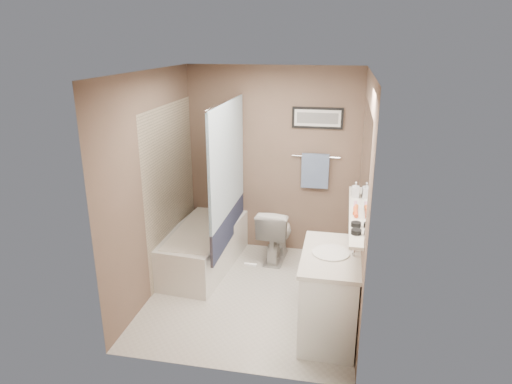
% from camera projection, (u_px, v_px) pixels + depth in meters
% --- Properties ---
extents(ground, '(2.50, 2.50, 0.00)m').
position_uv_depth(ground, '(253.00, 294.00, 5.07)').
color(ground, silver).
rests_on(ground, ground).
extents(ceiling, '(2.20, 2.50, 0.04)m').
position_uv_depth(ceiling, '(253.00, 74.00, 4.31)').
color(ceiling, silver).
rests_on(ceiling, wall_back).
extents(wall_back, '(2.20, 0.04, 2.40)m').
position_uv_depth(wall_back, '(272.00, 162.00, 5.83)').
color(wall_back, brown).
rests_on(wall_back, ground).
extents(wall_front, '(2.20, 0.04, 2.40)m').
position_uv_depth(wall_front, '(222.00, 241.00, 3.54)').
color(wall_front, brown).
rests_on(wall_front, ground).
extents(wall_left, '(0.04, 2.50, 2.40)m').
position_uv_depth(wall_left, '(155.00, 186.00, 4.88)').
color(wall_left, brown).
rests_on(wall_left, ground).
extents(wall_right, '(0.04, 2.50, 2.40)m').
position_uv_depth(wall_right, '(361.00, 199.00, 4.48)').
color(wall_right, brown).
rests_on(wall_right, ground).
extents(tile_surround, '(0.02, 1.55, 2.00)m').
position_uv_depth(tile_surround, '(172.00, 189.00, 5.41)').
color(tile_surround, tan).
rests_on(tile_surround, wall_left).
extents(curtain_rod, '(0.02, 1.55, 0.02)m').
position_uv_depth(curtain_rod, '(226.00, 101.00, 4.95)').
color(curtain_rod, silver).
rests_on(curtain_rod, wall_left).
extents(curtain_upper, '(0.03, 1.45, 1.28)m').
position_uv_depth(curtain_upper, '(227.00, 159.00, 5.16)').
color(curtain_upper, silver).
rests_on(curtain_upper, curtain_rod).
extents(curtain_lower, '(0.03, 1.45, 0.36)m').
position_uv_depth(curtain_lower, '(229.00, 226.00, 5.42)').
color(curtain_lower, '#252B45').
rests_on(curtain_lower, curtain_rod).
extents(mirror, '(0.02, 1.60, 1.00)m').
position_uv_depth(mirror, '(365.00, 161.00, 4.21)').
color(mirror, silver).
rests_on(mirror, wall_right).
extents(shelf, '(0.12, 1.60, 0.03)m').
position_uv_depth(shelf, '(355.00, 213.00, 4.39)').
color(shelf, silver).
rests_on(shelf, wall_right).
extents(towel_bar, '(0.60, 0.02, 0.02)m').
position_uv_depth(towel_bar, '(316.00, 157.00, 5.68)').
color(towel_bar, silver).
rests_on(towel_bar, wall_back).
extents(towel, '(0.34, 0.05, 0.44)m').
position_uv_depth(towel, '(315.00, 171.00, 5.72)').
color(towel, '#8BA5CA').
rests_on(towel, towel_bar).
extents(art_frame, '(0.62, 0.02, 0.26)m').
position_uv_depth(art_frame, '(318.00, 118.00, 5.54)').
color(art_frame, black).
rests_on(art_frame, wall_back).
extents(art_mat, '(0.56, 0.00, 0.20)m').
position_uv_depth(art_mat, '(317.00, 118.00, 5.53)').
color(art_mat, white).
rests_on(art_mat, art_frame).
extents(art_image, '(0.50, 0.00, 0.13)m').
position_uv_depth(art_image, '(317.00, 118.00, 5.53)').
color(art_image, '#595959').
rests_on(art_image, art_mat).
extents(door, '(0.80, 0.02, 2.00)m').
position_uv_depth(door, '(291.00, 272.00, 3.49)').
color(door, silver).
rests_on(door, wall_front).
extents(door_handle, '(0.10, 0.02, 0.02)m').
position_uv_depth(door_handle, '(250.00, 265.00, 3.60)').
color(door_handle, silver).
rests_on(door_handle, door).
extents(bathtub, '(0.83, 1.56, 0.50)m').
position_uv_depth(bathtub, '(202.00, 248.00, 5.62)').
color(bathtub, white).
rests_on(bathtub, ground).
extents(tub_rim, '(0.56, 1.36, 0.02)m').
position_uv_depth(tub_rim, '(202.00, 229.00, 5.54)').
color(tub_rim, white).
rests_on(tub_rim, bathtub).
extents(toilet, '(0.43, 0.71, 0.70)m').
position_uv_depth(toilet, '(276.00, 233.00, 5.79)').
color(toilet, silver).
rests_on(toilet, ground).
extents(vanity, '(0.52, 0.91, 0.80)m').
position_uv_depth(vanity, '(330.00, 296.00, 4.28)').
color(vanity, white).
rests_on(vanity, ground).
extents(countertop, '(0.54, 0.96, 0.04)m').
position_uv_depth(countertop, '(332.00, 256.00, 4.15)').
color(countertop, beige).
rests_on(countertop, vanity).
extents(sink_basin, '(0.34, 0.34, 0.01)m').
position_uv_depth(sink_basin, '(331.00, 253.00, 4.14)').
color(sink_basin, silver).
rests_on(sink_basin, countertop).
extents(faucet_spout, '(0.02, 0.02, 0.10)m').
position_uv_depth(faucet_spout, '(354.00, 251.00, 4.09)').
color(faucet_spout, silver).
rests_on(faucet_spout, countertop).
extents(faucet_knob, '(0.05, 0.05, 0.05)m').
position_uv_depth(faucet_knob, '(353.00, 248.00, 4.19)').
color(faucet_knob, white).
rests_on(faucet_knob, countertop).
extents(candle_bowl_near, '(0.09, 0.09, 0.04)m').
position_uv_depth(candle_bowl_near, '(356.00, 232.00, 3.88)').
color(candle_bowl_near, black).
rests_on(candle_bowl_near, shelf).
extents(candle_bowl_far, '(0.09, 0.09, 0.04)m').
position_uv_depth(candle_bowl_far, '(356.00, 224.00, 4.03)').
color(candle_bowl_far, black).
rests_on(candle_bowl_far, shelf).
extents(hair_brush_front, '(0.05, 0.22, 0.04)m').
position_uv_depth(hair_brush_front, '(356.00, 212.00, 4.32)').
color(hair_brush_front, '#EF4C21').
rests_on(hair_brush_front, shelf).
extents(hair_brush_back, '(0.06, 0.22, 0.04)m').
position_uv_depth(hair_brush_back, '(356.00, 210.00, 4.37)').
color(hair_brush_back, '#D8571E').
rests_on(hair_brush_back, shelf).
extents(pink_comb, '(0.04, 0.16, 0.01)m').
position_uv_depth(pink_comb, '(355.00, 204.00, 4.59)').
color(pink_comb, '#CB7C97').
rests_on(pink_comb, shelf).
extents(glass_jar, '(0.08, 0.08, 0.10)m').
position_uv_depth(glass_jar, '(355.00, 191.00, 4.84)').
color(glass_jar, silver).
rests_on(glass_jar, shelf).
extents(soap_bottle, '(0.08, 0.08, 0.16)m').
position_uv_depth(soap_bottle, '(356.00, 190.00, 4.76)').
color(soap_bottle, '#999999').
rests_on(soap_bottle, shelf).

